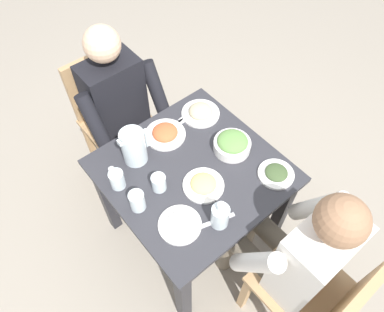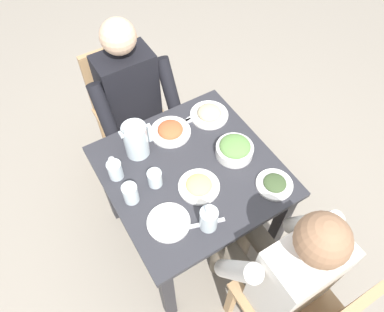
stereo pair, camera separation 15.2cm
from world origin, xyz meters
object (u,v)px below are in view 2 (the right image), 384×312
at_px(plate_yoghurt, 169,222).
at_px(water_pitcher, 136,140).
at_px(dining_table, 191,183).
at_px(water_glass_far_right, 155,178).
at_px(plate_beans, 209,113).
at_px(plate_rice_curry, 170,130).
at_px(water_glass_near_left, 115,170).
at_px(chair_far, 126,104).
at_px(plate_fries, 199,186).
at_px(diner_near, 278,263).
at_px(salad_bowl, 235,149).
at_px(diner_far, 137,108).
at_px(plate_dolmas, 275,184).
at_px(salt_shaker, 112,162).
at_px(oil_carafe, 209,219).
at_px(water_glass_center, 131,194).

bearing_deg(plate_yoghurt, water_pitcher, 81.87).
relative_size(dining_table, water_glass_far_right, 9.47).
height_order(plate_beans, plate_rice_curry, plate_beans).
xyz_separation_m(plate_yoghurt, water_glass_near_left, (-0.09, 0.35, 0.03)).
distance_m(chair_far, plate_fries, 0.92).
xyz_separation_m(dining_table, diner_near, (0.09, -0.58, 0.06)).
relative_size(diner_near, salad_bowl, 6.17).
xyz_separation_m(diner_far, plate_yoghurt, (-0.21, -0.77, 0.08)).
bearing_deg(diner_far, diner_near, -84.19).
bearing_deg(diner_far, salad_bowl, -66.93).
bearing_deg(plate_rice_curry, water_glass_near_left, -164.06).
distance_m(water_glass_far_right, water_glass_near_left, 0.20).
bearing_deg(plate_beans, dining_table, -136.82).
bearing_deg(chair_far, plate_dolmas, -73.58).
bearing_deg(plate_dolmas, water_glass_far_right, 147.48).
height_order(diner_near, water_glass_near_left, diner_near).
xyz_separation_m(dining_table, plate_yoghurt, (-0.23, -0.19, 0.14)).
bearing_deg(plate_dolmas, plate_beans, 92.30).
height_order(plate_dolmas, salt_shaker, salt_shaker).
relative_size(diner_far, oil_carafe, 7.08).
xyz_separation_m(plate_beans, oil_carafe, (-0.36, -0.55, 0.04)).
xyz_separation_m(salad_bowl, water_glass_center, (-0.56, 0.03, 0.01)).
distance_m(plate_fries, plate_yoghurt, 0.23).
height_order(diner_near, salad_bowl, diner_near).
height_order(salad_bowl, oil_carafe, oil_carafe).
relative_size(plate_fries, water_glass_far_right, 2.29).
bearing_deg(salad_bowl, water_glass_center, 177.30).
relative_size(water_pitcher, water_glass_near_left, 1.95).
relative_size(plate_yoghurt, salt_shaker, 3.58).
relative_size(plate_rice_curry, water_glass_far_right, 2.48).
bearing_deg(plate_rice_curry, oil_carafe, -102.15).
height_order(salad_bowl, water_glass_center, water_glass_center).
bearing_deg(plate_rice_curry, plate_yoghurt, -120.19).
bearing_deg(water_glass_near_left, dining_table, -25.41).
bearing_deg(plate_beans, water_glass_near_left, -170.79).
bearing_deg(plate_beans, water_glass_center, -156.45).
relative_size(diner_near, diner_far, 1.00).
height_order(chair_far, diner_near, diner_near).
xyz_separation_m(diner_near, water_glass_near_left, (-0.42, 0.73, 0.12)).
distance_m(diner_far, water_glass_center, 0.66).
xyz_separation_m(water_pitcher, salt_shaker, (-0.14, -0.01, -0.07)).
relative_size(plate_yoghurt, water_glass_center, 1.85).
distance_m(diner_near, plate_rice_curry, 0.84).
xyz_separation_m(dining_table, salad_bowl, (0.24, -0.03, 0.17)).
relative_size(plate_yoghurt, water_glass_far_right, 2.24).
bearing_deg(water_glass_near_left, diner_near, -60.08).
xyz_separation_m(plate_fries, plate_yoghurt, (-0.21, -0.09, -0.00)).
distance_m(diner_far, plate_dolmas, 0.92).
distance_m(chair_far, water_glass_far_right, 0.82).
height_order(oil_carafe, salt_shaker, oil_carafe).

